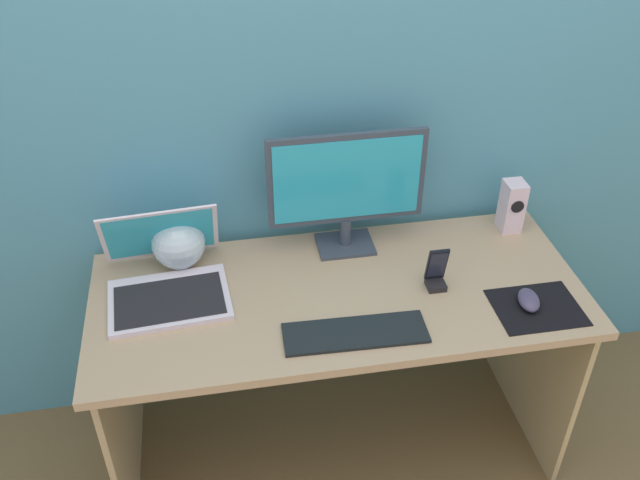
{
  "coord_description": "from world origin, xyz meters",
  "views": [
    {
      "loc": [
        -0.33,
        -1.54,
        2.04
      ],
      "look_at": [
        -0.06,
        -0.02,
        0.92
      ],
      "focal_mm": 38.69,
      "sensor_mm": 36.0,
      "label": 1
    }
  ],
  "objects_px": {
    "speaker_right": "(512,206)",
    "keyboard_external": "(355,333)",
    "mouse": "(529,300)",
    "laptop": "(166,277)",
    "monitor": "(347,187)",
    "fishbowl": "(178,243)",
    "phone_in_dock": "(436,274)"
  },
  "relations": [
    {
      "from": "speaker_right",
      "to": "keyboard_external",
      "type": "distance_m",
      "value": 0.75
    },
    {
      "from": "keyboard_external",
      "to": "mouse",
      "type": "distance_m",
      "value": 0.52
    },
    {
      "from": "speaker_right",
      "to": "mouse",
      "type": "height_order",
      "value": "speaker_right"
    },
    {
      "from": "laptop",
      "to": "keyboard_external",
      "type": "height_order",
      "value": "laptop"
    },
    {
      "from": "monitor",
      "to": "laptop",
      "type": "relative_size",
      "value": 1.31
    },
    {
      "from": "speaker_right",
      "to": "laptop",
      "type": "height_order",
      "value": "laptop"
    },
    {
      "from": "speaker_right",
      "to": "fishbowl",
      "type": "height_order",
      "value": "speaker_right"
    },
    {
      "from": "keyboard_external",
      "to": "mouse",
      "type": "xyz_separation_m",
      "value": [
        0.52,
        0.03,
        0.02
      ]
    },
    {
      "from": "laptop",
      "to": "fishbowl",
      "type": "distance_m",
      "value": 0.13
    },
    {
      "from": "speaker_right",
      "to": "mouse",
      "type": "distance_m",
      "value": 0.4
    },
    {
      "from": "mouse",
      "to": "laptop",
      "type": "bearing_deg",
      "value": 177.0
    },
    {
      "from": "mouse",
      "to": "phone_in_dock",
      "type": "xyz_separation_m",
      "value": [
        -0.24,
        0.13,
        0.03
      ]
    },
    {
      "from": "laptop",
      "to": "fishbowl",
      "type": "bearing_deg",
      "value": 72.01
    },
    {
      "from": "laptop",
      "to": "fishbowl",
      "type": "height_order",
      "value": "laptop"
    },
    {
      "from": "monitor",
      "to": "fishbowl",
      "type": "relative_size",
      "value": 2.97
    },
    {
      "from": "speaker_right",
      "to": "phone_in_dock",
      "type": "height_order",
      "value": "speaker_right"
    },
    {
      "from": "monitor",
      "to": "speaker_right",
      "type": "height_order",
      "value": "monitor"
    },
    {
      "from": "laptop",
      "to": "monitor",
      "type": "bearing_deg",
      "value": 12.33
    },
    {
      "from": "fishbowl",
      "to": "mouse",
      "type": "bearing_deg",
      "value": -20.95
    },
    {
      "from": "laptop",
      "to": "speaker_right",
      "type": "bearing_deg",
      "value": 6.4
    },
    {
      "from": "mouse",
      "to": "phone_in_dock",
      "type": "height_order",
      "value": "phone_in_dock"
    },
    {
      "from": "speaker_right",
      "to": "keyboard_external",
      "type": "xyz_separation_m",
      "value": [
        -0.62,
        -0.41,
        -0.08
      ]
    },
    {
      "from": "monitor",
      "to": "fishbowl",
      "type": "xyz_separation_m",
      "value": [
        -0.53,
        0.0,
        -0.15
      ]
    },
    {
      "from": "laptop",
      "to": "keyboard_external",
      "type": "bearing_deg",
      "value": -29.17
    },
    {
      "from": "mouse",
      "to": "fishbowl",
      "type": "bearing_deg",
      "value": 169.94
    },
    {
      "from": "keyboard_external",
      "to": "monitor",
      "type": "bearing_deg",
      "value": 84.1
    },
    {
      "from": "mouse",
      "to": "phone_in_dock",
      "type": "relative_size",
      "value": 0.72
    },
    {
      "from": "fishbowl",
      "to": "phone_in_dock",
      "type": "height_order",
      "value": "fishbowl"
    },
    {
      "from": "speaker_right",
      "to": "laptop",
      "type": "relative_size",
      "value": 0.48
    },
    {
      "from": "laptop",
      "to": "mouse",
      "type": "distance_m",
      "value": 1.06
    },
    {
      "from": "laptop",
      "to": "keyboard_external",
      "type": "distance_m",
      "value": 0.59
    },
    {
      "from": "fishbowl",
      "to": "speaker_right",
      "type": "bearing_deg",
      "value": 0.12
    }
  ]
}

